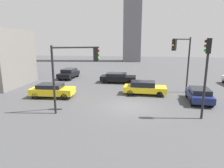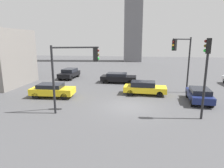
# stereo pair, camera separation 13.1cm
# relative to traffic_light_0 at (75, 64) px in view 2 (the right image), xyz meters

# --- Properties ---
(ground_plane) EXTENTS (106.18, 106.18, 0.00)m
(ground_plane) POSITION_rel_traffic_light_0_xyz_m (3.96, 1.73, -3.69)
(ground_plane) COLOR #4C4C4F
(traffic_light_0) EXTENTS (3.28, 1.53, 5.10)m
(traffic_light_0) POSITION_rel_traffic_light_0_xyz_m (0.00, 0.00, 0.00)
(traffic_light_0) COLOR black
(traffic_light_0) RESTS_ON ground_plane
(traffic_light_1) EXTENTS (0.49, 0.40, 5.59)m
(traffic_light_1) POSITION_rel_traffic_light_0_xyz_m (9.21, -0.11, 0.18)
(traffic_light_1) COLOR black
(traffic_light_1) RESTS_ON ground_plane
(traffic_light_2) EXTENTS (2.20, 2.40, 5.76)m
(traffic_light_2) POSITION_rel_traffic_light_0_xyz_m (8.87, 6.32, 0.41)
(traffic_light_2) COLOR black
(traffic_light_2) RESTS_ON ground_plane
(car_0) EXTENTS (4.20, 2.04, 1.33)m
(car_0) POSITION_rel_traffic_light_0_xyz_m (-3.61, 3.47, -2.97)
(car_0) COLOR yellow
(car_0) RESTS_ON ground_plane
(car_2) EXTENTS (4.35, 1.98, 1.37)m
(car_2) POSITION_rel_traffic_light_0_xyz_m (5.29, 5.79, -2.97)
(car_2) COLOR yellow
(car_2) RESTS_ON ground_plane
(car_3) EXTENTS (2.07, 4.25, 1.42)m
(car_3) POSITION_rel_traffic_light_0_xyz_m (-5.48, 13.09, -2.94)
(car_3) COLOR black
(car_3) RESTS_ON ground_plane
(car_4) EXTENTS (4.57, 1.96, 1.29)m
(car_4) POSITION_rel_traffic_light_0_xyz_m (1.95, 11.07, -3.00)
(car_4) COLOR black
(car_4) RESTS_ON ground_plane
(car_5) EXTENTS (2.01, 4.02, 1.30)m
(car_5) POSITION_rel_traffic_light_0_xyz_m (10.13, 3.93, -2.99)
(car_5) COLOR navy
(car_5) RESTS_ON ground_plane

